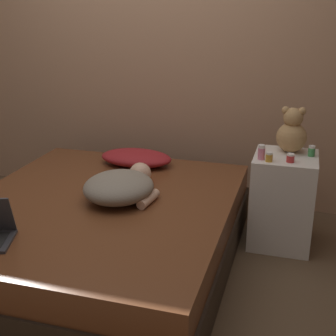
# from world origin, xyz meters

# --- Properties ---
(ground_plane) EXTENTS (12.00, 12.00, 0.00)m
(ground_plane) POSITION_xyz_m (0.00, 0.00, 0.00)
(ground_plane) COLOR brown
(wall_back) EXTENTS (8.00, 0.06, 2.60)m
(wall_back) POSITION_xyz_m (0.00, 1.24, 1.30)
(wall_back) COLOR tan
(wall_back) RESTS_ON ground_plane
(bed) EXTENTS (1.68, 1.92, 0.44)m
(bed) POSITION_xyz_m (0.00, 0.00, 0.22)
(bed) COLOR #2D2319
(bed) RESTS_ON ground_plane
(nightstand) EXTENTS (0.42, 0.44, 0.65)m
(nightstand) POSITION_xyz_m (1.11, 0.62, 0.32)
(nightstand) COLOR silver
(nightstand) RESTS_ON ground_plane
(pillow) EXTENTS (0.55, 0.33, 0.11)m
(pillow) POSITION_xyz_m (-0.01, 0.72, 0.49)
(pillow) COLOR maroon
(pillow) RESTS_ON bed
(person_lying) EXTENTS (0.49, 0.64, 0.17)m
(person_lying) POSITION_xyz_m (0.12, 0.09, 0.52)
(person_lying) COLOR gray
(person_lying) RESTS_ON bed
(teddy_bear) EXTENTS (0.21, 0.21, 0.31)m
(teddy_bear) POSITION_xyz_m (1.13, 0.71, 0.78)
(teddy_bear) COLOR tan
(teddy_bear) RESTS_ON nightstand
(bottle_green) EXTENTS (0.05, 0.05, 0.07)m
(bottle_green) POSITION_xyz_m (1.27, 0.65, 0.68)
(bottle_green) COLOR #3D8E4C
(bottle_green) RESTS_ON nightstand
(bottle_amber) EXTENTS (0.05, 0.05, 0.06)m
(bottle_amber) POSITION_xyz_m (1.00, 0.46, 0.68)
(bottle_amber) COLOR gold
(bottle_amber) RESTS_ON nightstand
(bottle_red) EXTENTS (0.05, 0.05, 0.06)m
(bottle_red) POSITION_xyz_m (1.14, 0.49, 0.68)
(bottle_red) COLOR #B72D2D
(bottle_red) RESTS_ON nightstand
(bottle_pink) EXTENTS (0.05, 0.05, 0.10)m
(bottle_pink) POSITION_xyz_m (0.95, 0.49, 0.70)
(bottle_pink) COLOR pink
(bottle_pink) RESTS_ON nightstand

